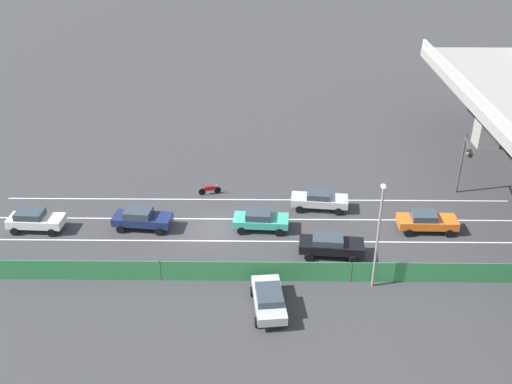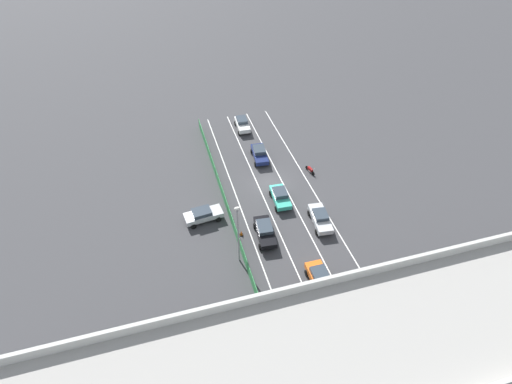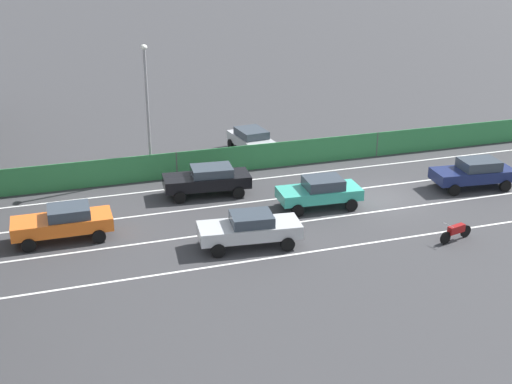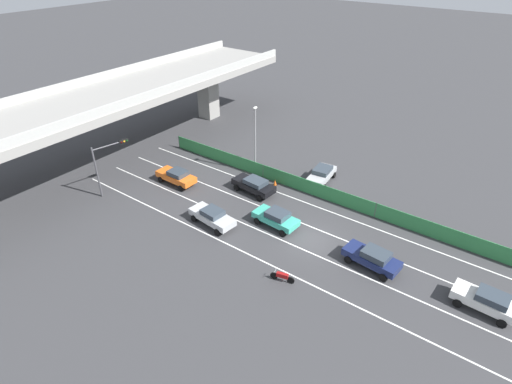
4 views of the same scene
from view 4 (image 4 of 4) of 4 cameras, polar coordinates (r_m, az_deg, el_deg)
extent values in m
plane|color=#38383A|center=(36.77, 7.61, -6.48)|extent=(300.00, 300.00, 0.00)
cube|color=silver|center=(34.96, -1.19, -8.48)|extent=(0.14, 42.70, 0.01)
cube|color=silver|center=(37.00, 1.85, -5.88)|extent=(0.14, 42.70, 0.01)
cube|color=silver|center=(39.20, 4.53, -3.55)|extent=(0.14, 42.70, 0.01)
cube|color=silver|center=(41.54, 6.91, -1.47)|extent=(0.14, 42.70, 0.01)
cube|color=gray|center=(49.87, -20.01, 11.92)|extent=(51.96, 10.57, 0.90)
cube|color=#B2B2AD|center=(45.64, -16.40, 12.02)|extent=(51.96, 0.30, 0.90)
cube|color=#B2B2AD|center=(53.75, -23.44, 13.60)|extent=(51.96, 0.30, 0.90)
cube|color=gray|center=(61.32, -6.61, 13.23)|extent=(2.18, 2.18, 6.82)
cube|color=#338447|center=(42.39, 8.12, 0.40)|extent=(0.06, 38.70, 1.55)
cylinder|color=#4C514C|center=(40.34, 16.12, -2.42)|extent=(0.10, 0.10, 1.55)
cylinder|color=#4C514C|center=(45.28, 0.99, 2.90)|extent=(0.10, 0.10, 1.55)
cylinder|color=#4C514C|center=(52.97, -10.54, 6.81)|extent=(0.10, 0.10, 1.55)
cube|color=black|center=(42.55, -0.35, 0.92)|extent=(2.21, 4.79, 0.64)
cube|color=#333D47|center=(42.11, -0.06, 1.44)|extent=(1.77, 2.31, 0.46)
cylinder|color=black|center=(43.17, -2.70, 0.62)|extent=(0.28, 0.66, 0.64)
cylinder|color=black|center=(44.29, -1.10, 1.52)|extent=(0.28, 0.66, 0.64)
cylinder|color=black|center=(41.34, 0.46, -0.87)|extent=(0.28, 0.66, 0.64)
cylinder|color=black|center=(42.51, 2.05, 0.10)|extent=(0.28, 0.66, 0.64)
cube|color=navy|center=(34.55, 15.61, -8.77)|extent=(2.23, 4.67, 0.61)
cube|color=#333D47|center=(34.10, 16.21, -8.24)|extent=(1.77, 2.21, 0.53)
cylinder|color=black|center=(34.70, 12.57, -9.08)|extent=(0.28, 0.66, 0.64)
cylinder|color=black|center=(35.96, 14.04, -7.65)|extent=(0.28, 0.66, 0.64)
cylinder|color=black|center=(33.80, 17.07, -11.18)|extent=(0.28, 0.66, 0.64)
cylinder|color=black|center=(35.09, 18.41, -9.61)|extent=(0.28, 0.66, 0.64)
cube|color=#B7BABC|center=(38.06, -6.06, -3.42)|extent=(2.22, 4.80, 0.61)
cube|color=#333D47|center=(37.69, -6.00, -2.80)|extent=(1.72, 2.01, 0.48)
cylinder|color=black|center=(38.89, -8.54, -3.60)|extent=(0.29, 0.66, 0.64)
cylinder|color=black|center=(39.78, -6.64, -2.55)|extent=(0.29, 0.66, 0.64)
cylinder|color=black|center=(36.90, -5.36, -5.53)|extent=(0.29, 0.66, 0.64)
cylinder|color=black|center=(37.84, -3.43, -4.37)|extent=(0.29, 0.66, 0.64)
cube|color=silver|center=(34.00, 28.89, -12.97)|extent=(1.91, 4.31, 0.66)
cube|color=#333D47|center=(33.62, 29.82, -12.47)|extent=(1.60, 2.13, 0.52)
cylinder|color=black|center=(33.72, 25.97, -13.58)|extent=(0.25, 0.65, 0.64)
cylinder|color=black|center=(35.02, 26.76, -11.90)|extent=(0.25, 0.65, 0.64)
cylinder|color=black|center=(33.67, 30.71, -15.27)|extent=(0.25, 0.65, 0.64)
cylinder|color=black|center=(34.97, 31.30, -13.51)|extent=(0.25, 0.65, 0.64)
cube|color=teal|center=(37.71, 2.72, -3.66)|extent=(2.05, 4.36, 0.57)
cube|color=#333D47|center=(37.29, 2.99, -3.08)|extent=(1.70, 2.01, 0.54)
cylinder|color=black|center=(38.12, 0.14, -4.00)|extent=(0.26, 0.65, 0.64)
cylinder|color=black|center=(39.27, 1.82, -2.83)|extent=(0.26, 0.65, 0.64)
cylinder|color=black|center=(36.70, 3.65, -5.68)|extent=(0.26, 0.65, 0.64)
cylinder|color=black|center=(37.90, 5.27, -4.40)|extent=(0.26, 0.65, 0.64)
cube|color=orange|center=(44.96, -10.94, 2.09)|extent=(1.81, 4.55, 0.63)
cube|color=#333D47|center=(44.46, -10.71, 2.59)|extent=(1.57, 1.90, 0.50)
cylinder|color=black|center=(45.74, -13.01, 1.69)|extent=(0.23, 0.64, 0.64)
cylinder|color=black|center=(46.72, -11.41, 2.56)|extent=(0.23, 0.64, 0.64)
cylinder|color=black|center=(43.68, -10.32, 0.50)|extent=(0.23, 0.64, 0.64)
cylinder|color=black|center=(44.70, -8.71, 1.43)|extent=(0.23, 0.64, 0.64)
cylinder|color=black|center=(32.57, 2.48, -11.43)|extent=(0.25, 0.61, 0.60)
cylinder|color=black|center=(32.28, 4.79, -12.01)|extent=(0.25, 0.61, 0.60)
cube|color=maroon|center=(32.23, 3.65, -11.36)|extent=(0.50, 0.96, 0.36)
cylinder|color=#B2B2B2|center=(32.12, 2.69, -10.67)|extent=(0.59, 0.18, 0.03)
cube|color=#B2B5B7|center=(45.03, 8.99, 2.31)|extent=(4.59, 2.29, 0.59)
cube|color=#333D47|center=(44.94, 9.14, 3.02)|extent=(2.32, 1.83, 0.48)
cylinder|color=black|center=(43.77, 9.30, 0.67)|extent=(0.66, 0.29, 0.64)
cylinder|color=black|center=(44.32, 7.12, 1.28)|extent=(0.66, 0.29, 0.64)
cylinder|color=black|center=(46.24, 10.70, 2.32)|extent=(0.66, 0.29, 0.64)
cylinder|color=black|center=(46.77, 8.61, 2.88)|extent=(0.66, 0.29, 0.64)
cylinder|color=#47474C|center=(43.78, -21.03, 2.48)|extent=(0.18, 0.18, 5.47)
cylinder|color=#47474C|center=(43.29, -19.47, 6.11)|extent=(3.58, 0.86, 0.12)
cube|color=black|center=(43.79, -17.77, 6.71)|extent=(1.00, 0.47, 0.32)
sphere|color=#390706|center=(43.55, -18.03, 6.52)|extent=(0.20, 0.20, 0.20)
sphere|color=#EFA319|center=(43.65, -17.68, 6.64)|extent=(0.20, 0.20, 0.20)
sphere|color=black|center=(43.76, -17.33, 6.77)|extent=(0.20, 0.20, 0.20)
cylinder|color=gray|center=(45.04, -0.11, 6.88)|extent=(0.16, 0.16, 7.37)
ellipsoid|color=silver|center=(43.57, -0.12, 11.50)|extent=(0.60, 0.36, 0.28)
cone|color=orange|center=(44.05, 2.64, 1.31)|extent=(0.36, 0.36, 0.65)
cube|color=black|center=(44.21, 2.63, 0.97)|extent=(0.47, 0.47, 0.03)
camera|label=1|loc=(66.36, 25.23, 30.40)|focal=40.49mm
camera|label=2|loc=(65.13, -21.47, 39.70)|focal=28.24mm
camera|label=3|loc=(31.45, -57.11, 0.02)|focal=47.26mm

